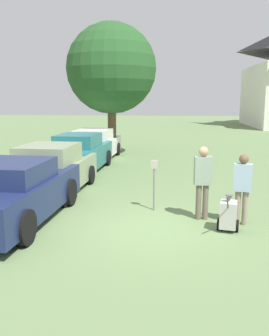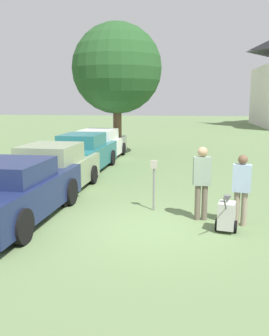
# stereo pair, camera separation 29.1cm
# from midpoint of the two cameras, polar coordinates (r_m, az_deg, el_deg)

# --- Properties ---
(ground_plane) EXTENTS (120.00, 120.00, 0.00)m
(ground_plane) POSITION_cam_midpoint_polar(r_m,az_deg,el_deg) (8.79, 0.81, -9.11)
(ground_plane) COLOR #607A4C
(parked_car_navy) EXTENTS (2.11, 4.85, 1.50)m
(parked_car_navy) POSITION_cam_midpoint_polar(r_m,az_deg,el_deg) (9.57, -18.53, -3.58)
(parked_car_navy) COLOR #19234C
(parked_car_navy) RESTS_ON ground_plane
(parked_car_sage) EXTENTS (2.09, 4.70, 1.56)m
(parked_car_sage) POSITION_cam_midpoint_polar(r_m,az_deg,el_deg) (12.07, -13.29, -0.48)
(parked_car_sage) COLOR gray
(parked_car_sage) RESTS_ON ground_plane
(parked_car_teal) EXTENTS (2.06, 4.80, 1.55)m
(parked_car_teal) POSITION_cam_midpoint_polar(r_m,az_deg,el_deg) (15.62, -8.90, 2.14)
(parked_car_teal) COLOR #23666B
(parked_car_teal) RESTS_ON ground_plane
(parked_car_white) EXTENTS (2.08, 5.06, 1.49)m
(parked_car_white) POSITION_cam_midpoint_polar(r_m,az_deg,el_deg) (18.56, -6.59, 3.41)
(parked_car_white) COLOR silver
(parked_car_white) RESTS_ON ground_plane
(parking_meter) EXTENTS (0.18, 0.09, 1.36)m
(parking_meter) POSITION_cam_midpoint_polar(r_m,az_deg,el_deg) (9.92, 2.19, -1.18)
(parking_meter) COLOR slate
(parking_meter) RESTS_ON ground_plane
(person_worker) EXTENTS (0.44, 0.25, 1.82)m
(person_worker) POSITION_cam_midpoint_polar(r_m,az_deg,el_deg) (9.26, 9.48, -1.52)
(person_worker) COLOR #665B4C
(person_worker) RESTS_ON ground_plane
(person_supervisor) EXTENTS (0.46, 0.30, 1.69)m
(person_supervisor) POSITION_cam_midpoint_polar(r_m,az_deg,el_deg) (9.10, 15.26, -2.53)
(person_supervisor) COLOR gray
(person_supervisor) RESTS_ON ground_plane
(equipment_cart) EXTENTS (0.52, 1.00, 1.00)m
(equipment_cart) POSITION_cam_midpoint_polar(r_m,az_deg,el_deg) (8.71, 13.18, -6.90)
(equipment_cart) COLOR #B2B2AD
(equipment_cart) RESTS_ON ground_plane
(shade_tree) EXTENTS (4.59, 4.59, 6.78)m
(shade_tree) POSITION_cam_midpoint_polar(r_m,az_deg,el_deg) (19.82, -3.98, 14.84)
(shade_tree) COLOR brown
(shade_tree) RESTS_ON ground_plane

